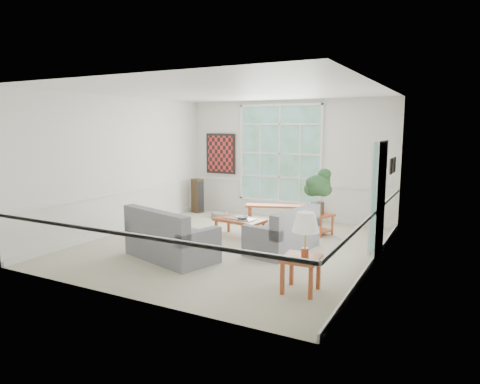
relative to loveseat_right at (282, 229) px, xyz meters
name	(u,v)px	position (x,y,z in m)	size (l,w,h in m)	color
floor	(231,245)	(-1.05, -0.13, -0.42)	(5.50, 6.00, 0.01)	#B1AC91
ceiling	(230,91)	(-1.05, -0.13, 2.58)	(5.50, 6.00, 0.02)	white
wall_back	(287,160)	(-1.05, 2.87, 1.08)	(5.50, 0.02, 3.00)	white
wall_front	(121,190)	(-1.05, -3.13, 1.08)	(5.50, 0.02, 3.00)	white
wall_left	(123,164)	(-3.80, -0.13, 1.08)	(0.02, 6.00, 3.00)	white
wall_right	(377,178)	(1.70, -0.13, 1.08)	(0.02, 6.00, 3.00)	white
window_back	(280,154)	(-1.25, 2.83, 1.23)	(2.30, 0.08, 2.40)	white
entry_door	(379,199)	(1.66, 0.47, 0.63)	(0.08, 0.90, 2.10)	white
door_sidelight	(373,199)	(1.66, -0.16, 0.73)	(0.08, 0.26, 1.90)	white
wall_art	(221,154)	(-3.00, 2.82, 1.18)	(0.90, 0.06, 1.10)	maroon
wall_frame_near	(391,166)	(1.66, 1.62, 1.13)	(0.04, 0.26, 0.32)	black
wall_frame_far	(394,165)	(1.66, 2.02, 1.13)	(0.04, 0.26, 0.32)	black
loveseat_right	(282,229)	(0.00, 0.00, 0.00)	(0.80, 1.54, 0.83)	slate
loveseat_front	(171,233)	(-1.58, -1.35, 0.04)	(1.69, 0.88, 0.91)	slate
coffee_table	(240,228)	(-1.19, 0.51, -0.22)	(1.06, 0.58, 0.40)	#9F4420
pewter_bowl	(242,218)	(-1.11, 0.50, 0.02)	(0.30, 0.30, 0.07)	#97969B
window_bench	(282,213)	(-0.95, 2.30, -0.21)	(1.79, 0.35, 0.42)	#9F4420
end_table	(320,224)	(0.28, 1.49, -0.18)	(0.47, 0.47, 0.47)	#9F4420
houseplant	(318,191)	(0.20, 1.53, 0.55)	(0.58, 0.58, 0.99)	#284F27
side_table	(301,274)	(1.01, -1.79, -0.16)	(0.51, 0.51, 0.52)	#9F4420
table_lamp	(305,235)	(1.08, -1.84, 0.43)	(0.38, 0.38, 0.65)	white
pet_bed	(220,215)	(-2.59, 2.06, -0.35)	(0.45, 0.45, 0.13)	slate
floor_speaker	(197,196)	(-3.45, 2.32, 0.05)	(0.29, 0.23, 0.93)	#372618
cat	(293,219)	(0.00, 0.55, 0.10)	(0.37, 0.26, 0.17)	black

